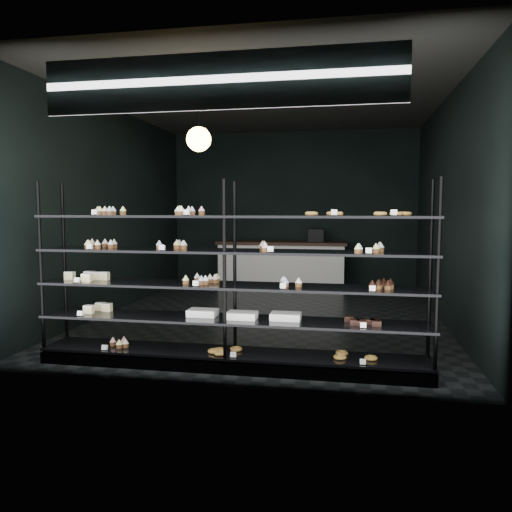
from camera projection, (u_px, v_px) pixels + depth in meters
The scene contains 5 objects.
room at pixel (269, 211), 7.38m from camera, with size 5.01×6.01×3.20m.
display_shelf at pixel (227, 307), 5.08m from camera, with size 4.00×0.50×1.91m.
signage at pixel (217, 81), 4.41m from camera, with size 3.30×0.05×0.50m.
pendant_lamp at pixel (199, 139), 5.92m from camera, with size 0.29×0.29×0.87m.
service_counter at pixel (282, 265), 9.95m from camera, with size 2.57×0.65×1.23m.
Camera 1 is at (1.17, -7.32, 1.62)m, focal length 35.00 mm.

